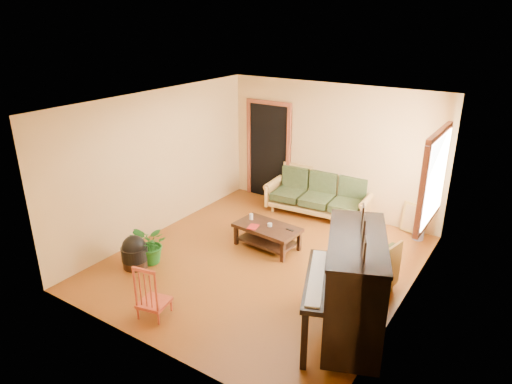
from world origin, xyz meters
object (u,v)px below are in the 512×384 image
Objects in this scene: footstool at (135,255)px; coffee_table at (267,237)px; armchair at (365,266)px; red_chair at (153,290)px; piano at (353,289)px; sofa at (318,194)px; potted_plant at (151,244)px; ceramic_crock at (418,233)px.

coffee_table is at bearing 50.26° from footstool.
armchair is 1.06× the size of red_chair.
red_chair is (-2.37, -1.03, -0.30)m from piano.
piano is (2.01, -3.17, 0.25)m from sofa.
sofa reaches higher than footstool.
coffee_table is at bearing 124.01° from piano.
footstool is 0.62× the size of potted_plant.
armchair is 2.99m from red_chair.
potted_plant is at bearing 124.41° from red_chair.
potted_plant is at bearing 158.92° from piano.
potted_plant is (-3.18, -1.09, -0.08)m from armchair.
piano is 3.59m from footstool.
coffee_table is (-0.11, -1.74, -0.24)m from sofa.
ceramic_crock is at bearing 68.08° from piano.
ceramic_crock is at bearing 95.17° from armchair.
potted_plant is at bearing -150.01° from armchair.
armchair is at bearing -11.60° from coffee_table.
sofa is 1.76m from coffee_table.
armchair reaches higher than footstool.
ceramic_crock is (0.22, 2.15, -0.30)m from armchair.
piano reaches higher than ceramic_crock.
piano is at bearing 4.60° from footstool.
piano is 3.73× the size of footstool.
footstool reaches higher than ceramic_crock.
sofa is 3.79m from footstool.
armchair is at bearing 18.96° from potted_plant.
sofa is 4.90× the size of footstool.
red_chair is 1.16× the size of potted_plant.
footstool is 0.53× the size of red_chair.
red_chair is 1.42m from potted_plant.
potted_plant is (0.14, 0.23, 0.14)m from footstool.
footstool is at bearing 135.49° from red_chair.
sofa is at bearing -179.48° from ceramic_crock.
footstool is 1.40m from red_chair.
ceramic_crock is at bearing 39.70° from coffee_table.
footstool is at bearing -147.20° from armchair.
ceramic_crock is (2.37, 4.22, -0.27)m from red_chair.
coffee_table is at bearing 179.43° from armchair.
armchair is 3.59m from footstool.
armchair is 2.18m from ceramic_crock.
potted_plant is (-1.03, 0.98, -0.06)m from red_chair.
sofa is 3.02× the size of potted_plant.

